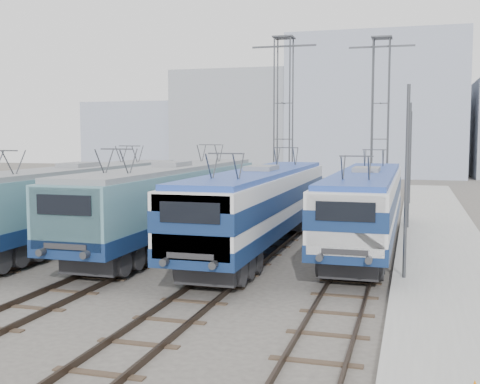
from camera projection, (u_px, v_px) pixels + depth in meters
name	position (u px, v px, depth m)	size (l,w,h in m)	color
ground	(155.00, 283.00, 21.54)	(160.00, 160.00, 0.00)	#514C47
platform	(444.00, 252.00, 26.36)	(4.00, 70.00, 0.30)	#9E9E99
locomotive_far_left	(76.00, 197.00, 28.94)	(2.90, 18.34, 3.45)	navy
locomotive_center_left	(171.00, 197.00, 28.60)	(2.95, 18.62, 3.50)	navy
locomotive_center_right	(260.00, 201.00, 27.00)	(2.87, 18.13, 3.41)	navy
locomotive_far_right	(366.00, 201.00, 27.62)	(2.79, 17.63, 3.31)	navy
catenary_tower_west	(283.00, 116.00, 41.96)	(4.50, 1.20, 12.00)	#3F4247
catenary_tower_east	(380.00, 116.00, 42.07)	(4.50, 1.20, 12.00)	#3F4247
mast_front	(406.00, 186.00, 20.75)	(0.12, 0.12, 7.00)	#3F4247
mast_mid	(409.00, 168.00, 32.22)	(0.12, 0.12, 7.00)	#3F4247
mast_rear	(410.00, 160.00, 43.70)	(0.12, 0.12, 7.00)	#3F4247
building_west	(245.00, 123.00, 84.05)	(18.00, 12.00, 14.00)	gray
building_center	(377.00, 107.00, 78.89)	(22.00, 14.00, 18.00)	#939DB4
building_far_west	(141.00, 137.00, 88.66)	(14.00, 10.00, 10.00)	#939DB4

